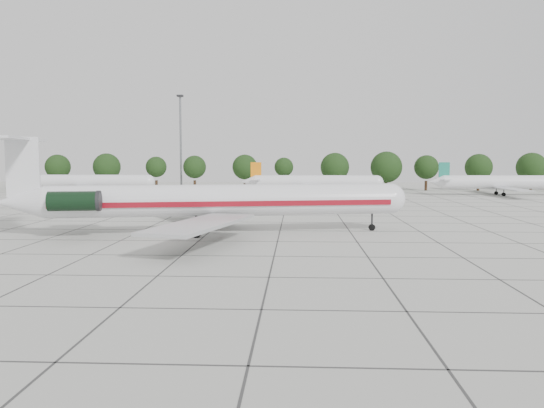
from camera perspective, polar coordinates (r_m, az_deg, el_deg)
The scene contains 8 objects.
ground at distance 53.45m, azimuth 0.59°, elevation -4.07°, with size 260.00×260.00×0.00m, color beige.
apron_joints at distance 68.29m, azimuth 1.06°, elevation -2.08°, with size 170.00×170.00×0.02m, color #383838.
main_airliner at distance 59.04m, azimuth -7.52°, elevation 0.41°, with size 44.86×35.00×10.61m.
bg_airliner_b at distance 129.84m, azimuth -19.04°, elevation 2.30°, with size 28.24×27.20×7.40m.
bg_airliner_c at distance 119.34m, azimuth 4.63°, elevation 2.34°, with size 28.24×27.20×7.40m.
bg_airliner_d at distance 129.16m, azimuth 23.68°, elevation 2.14°, with size 28.24×27.20×7.40m.
tree_line at distance 138.44m, azimuth -2.94°, elevation 3.99°, with size 249.86×8.44×10.22m.
floodlight_mast at distance 148.34m, azimuth -9.80°, elevation 7.20°, with size 1.60×1.60×25.45m.
Camera 1 is at (1.95, -52.74, 8.43)m, focal length 35.00 mm.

